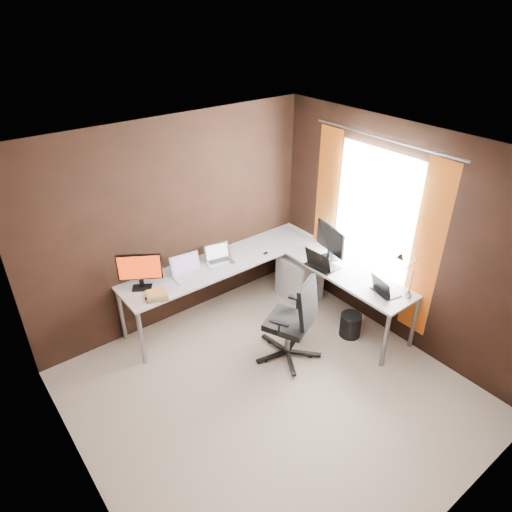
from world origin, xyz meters
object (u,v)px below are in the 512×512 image
Objects in this scene: monitor_right at (330,240)px; laptop_white at (188,271)px; laptop_black_big at (321,264)px; wastebasket at (350,325)px; laptop_black_small at (384,289)px; monitor_left at (140,269)px; drawer_pedestal at (299,276)px; desk_lamp at (404,270)px; book_stack at (157,295)px; laptop_silver at (219,258)px; office_chair at (291,334)px.

monitor_right is 1.75m from laptop_white.
laptop_black_big reaches higher than wastebasket.
laptop_black_small reaches higher than wastebasket.
laptop_white is at bearing 22.47° from monitor_left.
drawer_pedestal is 1.13× the size of desk_lamp.
monitor_left is 1.47× the size of wastebasket.
book_stack is at bearing 66.20° from laptop_black_big.
wastebasket is (1.40, -1.34, -0.64)m from laptop_white.
monitor_right reaches higher than laptop_black_big.
drawer_pedestal is at bearing -9.05° from laptop_silver.
monitor_right is at bearing -14.73° from book_stack.
desk_lamp is at bearing -9.69° from monitor_left.
monitor_left reaches higher than office_chair.
office_chair is at bearing 167.79° from wastebasket.
drawer_pedestal is 1.19m from laptop_silver.
desk_lamp is 1.04m from wastebasket.
monitor_left is at bearing 107.39° from office_chair.
laptop_black_small is 1.15× the size of wastebasket.
monitor_left is 1.09× the size of laptop_black_big.
laptop_black_small is (0.17, -0.80, -0.01)m from laptop_black_big.
laptop_black_big is 0.95m from office_chair.
wastebasket is at bearing -37.83° from laptop_white.
laptop_white is 0.53m from book_stack.
drawer_pedestal is 1.37m from laptop_black_small.
laptop_black_small is (0.04, -1.29, 0.47)m from drawer_pedestal.
monitor_right is (0.11, -0.39, 0.68)m from drawer_pedestal.
laptop_white is at bearing 55.04° from laptop_black_small.
book_stack is 1.01× the size of wastebasket.
drawer_pedestal is 2.03m from book_stack.
monitor_right is at bearing -74.92° from drawer_pedestal.
desk_lamp is (0.26, -0.95, 0.28)m from laptop_black_big.
laptop_black_big is at bearing -33.04° from laptop_silver.
laptop_white is at bearing 166.73° from drawer_pedestal.
book_stack is 1.53m from office_chair.
laptop_black_small is at bearing 115.38° from desk_lamp.
laptop_black_big reaches higher than laptop_silver.
laptop_white reaches higher than wastebasket.
book_stack is at bearing 175.51° from drawer_pedestal.
wastebasket is at bearing -4.85° from monitor_left.
desk_lamp is (0.02, -1.05, 0.08)m from monitor_right.
monitor_left is at bearing 176.90° from laptop_white.
desk_lamp reaches higher than laptop_black_big.
monitor_right is 0.32m from laptop_black_big.
office_chair reaches higher than laptop_white.
drawer_pedestal is at bearing 18.25° from office_chair.
monitor_left is 0.35m from book_stack.
laptop_silver reaches higher than drawer_pedestal.
wastebasket is at bearing 174.49° from monitor_right.
monitor_left is 0.80× the size of desk_lamp.
laptop_black_big is at bearing -0.84° from office_chair.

